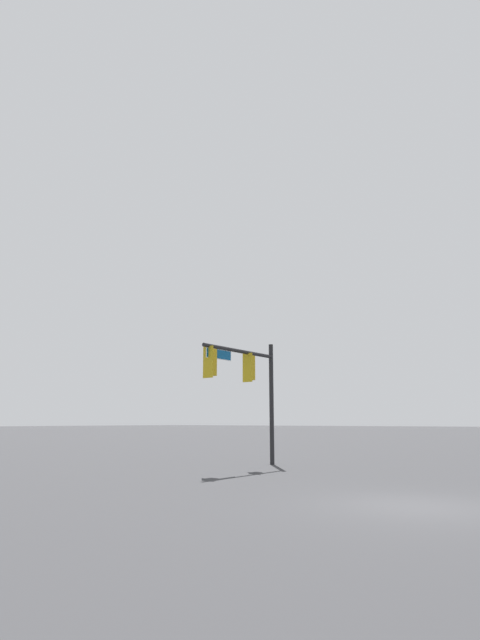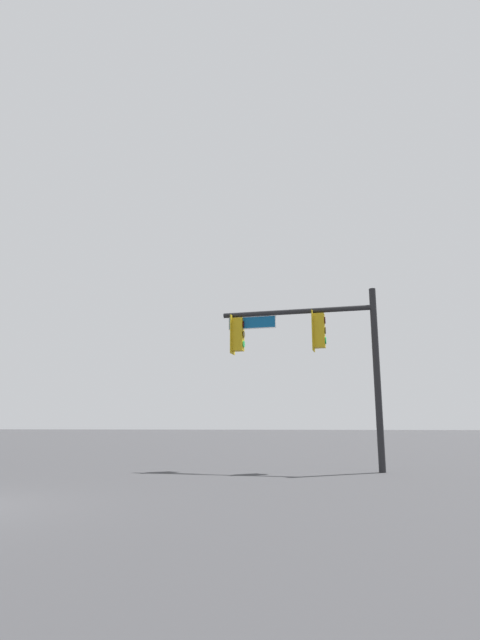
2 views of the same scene
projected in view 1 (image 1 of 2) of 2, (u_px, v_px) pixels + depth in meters
The scene contains 2 objects.
ground_plane at pixel (418, 507), 11.62m from camera, with size 400.00×400.00×0.00m, color #38383A.
signal_pole_near at pixel (246, 375), 22.18m from camera, with size 4.99×0.57×5.59m.
Camera 1 is at (12.33, 3.90, 1.95)m, focal length 28.00 mm.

